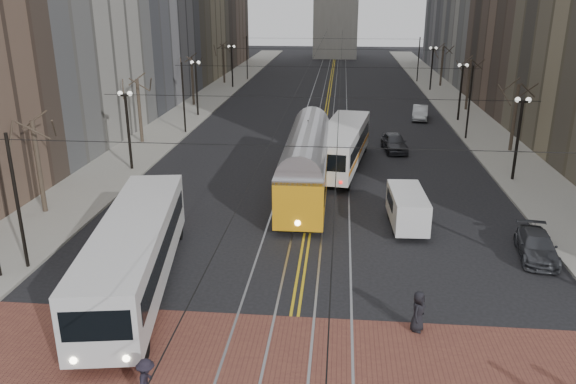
% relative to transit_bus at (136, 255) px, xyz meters
% --- Properties ---
extents(ground, '(260.00, 260.00, 0.00)m').
position_rel_transit_bus_xyz_m(ground, '(7.07, -0.73, -1.61)').
color(ground, black).
rests_on(ground, ground).
extents(sidewalk_left, '(5.00, 140.00, 0.15)m').
position_rel_transit_bus_xyz_m(sidewalk_left, '(-7.93, 44.27, -1.53)').
color(sidewalk_left, gray).
rests_on(sidewalk_left, ground).
extents(sidewalk_right, '(5.00, 140.00, 0.15)m').
position_rel_transit_bus_xyz_m(sidewalk_right, '(22.07, 44.27, -1.53)').
color(sidewalk_right, gray).
rests_on(sidewalk_right, ground).
extents(crosswalk_band, '(25.00, 6.00, 0.01)m').
position_rel_transit_bus_xyz_m(crosswalk_band, '(7.07, -4.73, -1.60)').
color(crosswalk_band, brown).
rests_on(crosswalk_band, ground).
extents(streetcar_rails, '(4.80, 130.00, 0.02)m').
position_rel_transit_bus_xyz_m(streetcar_rails, '(7.07, 44.27, -1.60)').
color(streetcar_rails, gray).
rests_on(streetcar_rails, ground).
extents(centre_lines, '(0.42, 130.00, 0.01)m').
position_rel_transit_bus_xyz_m(centre_lines, '(7.07, 44.27, -1.60)').
color(centre_lines, gold).
rests_on(centre_lines, ground).
extents(lamp_posts, '(27.60, 57.20, 5.60)m').
position_rel_transit_bus_xyz_m(lamp_posts, '(7.07, 28.02, 1.19)').
color(lamp_posts, black).
rests_on(lamp_posts, ground).
extents(street_trees, '(31.68, 53.28, 5.60)m').
position_rel_transit_bus_xyz_m(street_trees, '(7.07, 34.52, 1.19)').
color(street_trees, '#382D23').
rests_on(street_trees, ground).
extents(trolley_wires, '(25.96, 120.00, 6.60)m').
position_rel_transit_bus_xyz_m(trolley_wires, '(7.07, 34.10, 2.17)').
color(trolley_wires, black).
rests_on(trolley_wires, ground).
extents(transit_bus, '(4.66, 13.12, 3.21)m').
position_rel_transit_bus_xyz_m(transit_bus, '(0.00, 0.00, 0.00)').
color(transit_bus, silver).
rests_on(transit_bus, ground).
extents(streetcar, '(2.74, 14.53, 3.42)m').
position_rel_transit_bus_xyz_m(streetcar, '(6.57, 13.27, 0.10)').
color(streetcar, orange).
rests_on(streetcar, ground).
extents(rear_bus, '(4.42, 12.53, 3.20)m').
position_rel_transit_bus_xyz_m(rear_bus, '(8.87, 19.35, -0.01)').
color(rear_bus, white).
rests_on(rear_bus, ground).
extents(cargo_van, '(1.97, 4.72, 2.06)m').
position_rel_transit_bus_xyz_m(cargo_van, '(12.51, 8.14, -0.58)').
color(cargo_van, silver).
rests_on(cargo_van, ground).
extents(sedan_grey, '(2.21, 4.53, 1.49)m').
position_rel_transit_bus_xyz_m(sedan_grey, '(13.19, 24.71, -0.86)').
color(sedan_grey, '#38393F').
rests_on(sedan_grey, ground).
extents(sedan_silver, '(2.14, 4.56, 1.45)m').
position_rel_transit_bus_xyz_m(sedan_silver, '(16.97, 37.88, -0.88)').
color(sedan_silver, '#ABAFB3').
rests_on(sedan_silver, ground).
extents(sedan_parked, '(2.25, 4.38, 1.22)m').
position_rel_transit_bus_xyz_m(sedan_parked, '(18.48, 4.86, -1.00)').
color(sedan_parked, '#3B3D42').
rests_on(sedan_parked, ground).
extents(pedestrian_a, '(0.81, 0.95, 1.65)m').
position_rel_transit_bus_xyz_m(pedestrian_a, '(11.86, -2.23, -0.77)').
color(pedestrian_a, black).
rests_on(pedestrian_a, crosswalk_band).
extents(pedestrian_d, '(0.74, 1.11, 1.60)m').
position_rel_transit_bus_xyz_m(pedestrian_d, '(2.88, -7.23, -0.80)').
color(pedestrian_d, black).
rests_on(pedestrian_d, crosswalk_band).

